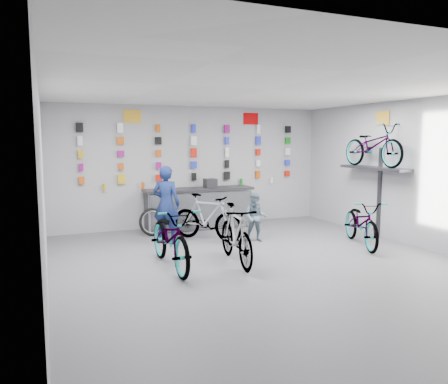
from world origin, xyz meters
name	(u,v)px	position (x,y,z in m)	size (l,w,h in m)	color
floor	(267,267)	(0.00, 0.00, 0.00)	(8.00, 8.00, 0.00)	#57575C
ceiling	(269,89)	(0.00, 0.00, 3.00)	(8.00, 8.00, 0.00)	white
wall_back	(193,167)	(0.00, 4.00, 1.50)	(7.00, 7.00, 0.00)	#A9A9AB
wall_left	(43,189)	(-3.50, 0.00, 1.50)	(8.00, 8.00, 0.00)	#A9A9AB
wall_right	(424,174)	(3.50, 0.00, 1.50)	(8.00, 8.00, 0.00)	#A9A9AB
counter	(199,209)	(0.00, 3.54, 0.49)	(2.70, 0.66, 1.00)	black
merch_wall	(193,154)	(-0.01, 3.93, 1.81)	(5.55, 0.08, 1.57)	#D1520E
wall_bracket	(375,172)	(3.33, 1.20, 1.46)	(0.39, 1.90, 2.00)	#333338
sign_left	(132,116)	(-1.50, 3.98, 2.72)	(0.42, 0.02, 0.30)	gold
sign_right	(251,119)	(1.60, 3.98, 2.72)	(0.42, 0.02, 0.30)	red
sign_side	(383,118)	(3.48, 1.20, 2.65)	(0.02, 0.40, 0.30)	gold
bike_left	(171,237)	(-1.54, 0.57, 0.53)	(0.71, 2.03, 1.07)	gray
bike_center	(236,234)	(-0.41, 0.39, 0.52)	(0.49, 1.74, 1.05)	gray
bike_right	(362,222)	(2.52, 0.61, 0.48)	(0.64, 1.84, 0.97)	gray
bike_service	(207,217)	(-0.26, 2.29, 0.51)	(0.48, 1.68, 1.01)	gray
bike_wall	(373,145)	(3.25, 1.20, 2.05)	(0.63, 1.80, 0.95)	gray
clerk	(166,204)	(-1.11, 2.48, 0.82)	(0.60, 0.39, 1.64)	#111E4C
customer	(256,217)	(0.67, 1.77, 0.53)	(0.51, 0.40, 1.05)	slate
spare_wheel	(153,222)	(-1.25, 3.17, 0.31)	(0.66, 0.27, 0.64)	black
register	(210,183)	(0.29, 3.55, 1.11)	(0.28, 0.30, 0.22)	black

